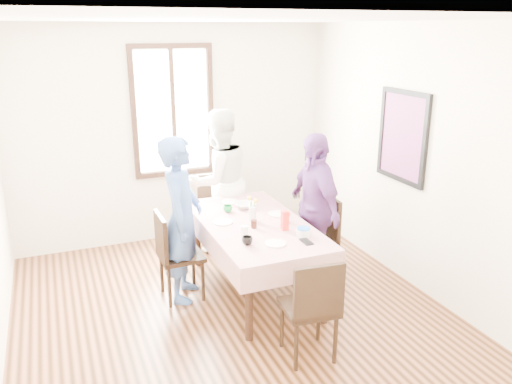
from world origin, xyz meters
The scene contains 31 objects.
ground centered at (0.00, 0.00, 0.00)m, with size 4.50×4.50×0.00m, color black.
back_wall centered at (0.00, 2.25, 1.35)m, with size 4.00×4.00×0.00m, color #EEE2C4.
right_wall centered at (2.00, 0.00, 1.35)m, with size 4.50×4.50×0.00m, color #EEE2C4.
window_frame centered at (0.00, 2.23, 1.65)m, with size 1.02×0.06×1.62m, color black.
window_pane centered at (0.00, 2.24, 1.65)m, with size 0.90×0.02×1.50m, color white.
art_poster centered at (1.98, 0.30, 1.55)m, with size 0.04×0.76×0.96m, color red.
dining_table centered at (0.37, 0.47, 0.38)m, with size 0.87×1.75×0.75m, color black.
tablecloth centered at (0.37, 0.47, 0.76)m, with size 0.99×1.87×0.01m, color #60060F.
chair_left centered at (-0.36, 0.63, 0.46)m, with size 0.42×0.42×0.91m, color black.
chair_right centered at (1.10, 0.52, 0.46)m, with size 0.42×0.42×0.91m, color black.
chair_far centered at (0.37, 1.67, 0.46)m, with size 0.42×0.42×0.91m, color black.
chair_near centered at (0.37, -0.74, 0.46)m, with size 0.42×0.42×0.91m, color black.
person_left centered at (-0.34, 0.63, 0.83)m, with size 0.61×0.40×1.67m, color #375491.
person_far centered at (0.37, 1.65, 0.87)m, with size 0.85×0.66×1.74m, color white.
person_right centered at (1.08, 0.52, 0.81)m, with size 0.95×0.40×1.62m, color #67387F.
mug_black centered at (0.11, -0.02, 0.80)m, with size 0.10×0.10×0.08m, color black.
mug_flag centered at (0.67, 0.36, 0.81)m, with size 0.10×0.10×0.09m, color red.
mug_green centered at (0.23, 0.86, 0.80)m, with size 0.09×0.09×0.07m, color #0C7226.
serving_bowl centered at (0.44, 0.92, 0.79)m, with size 0.23×0.23×0.06m, color white.
juice_carton centered at (0.57, 0.18, 0.86)m, with size 0.06×0.06×0.19m, color red.
butter_tub centered at (0.68, -0.02, 0.79)m, with size 0.13×0.13×0.07m, color white.
jam_jar centered at (0.31, 0.33, 0.80)m, with size 0.06×0.06×0.08m, color black.
drinking_glass centered at (0.16, 0.18, 0.81)m, with size 0.07×0.07×0.10m, color silver.
smartphone centered at (0.63, -0.17, 0.77)m, with size 0.08×0.16×0.01m, color black.
flower_vase centered at (0.37, 0.52, 0.84)m, with size 0.07×0.07×0.15m, color silver.
plate_left centered at (0.08, 0.58, 0.77)m, with size 0.20×0.20×0.01m, color white.
plate_right centered at (0.68, 0.59, 0.77)m, with size 0.20×0.20×0.01m, color white.
plate_far centered at (0.35, 1.15, 0.77)m, with size 0.20×0.20×0.01m, color white.
plate_near centered at (0.35, -0.11, 0.77)m, with size 0.20×0.20×0.01m, color white.
butter_lid centered at (0.68, -0.02, 0.83)m, with size 0.12×0.12×0.01m, color blue.
flower_bunch centered at (0.37, 0.52, 0.96)m, with size 0.09×0.09×0.10m, color yellow, non-canonical shape.
Camera 1 is at (-1.43, -4.04, 2.64)m, focal length 36.19 mm.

